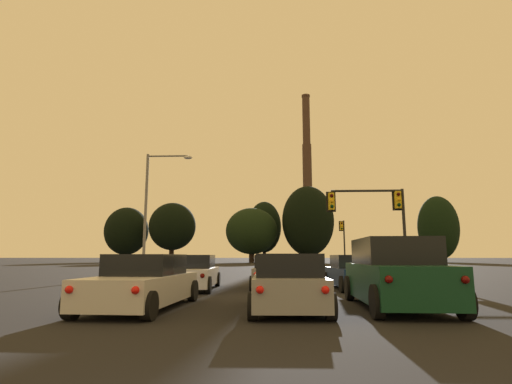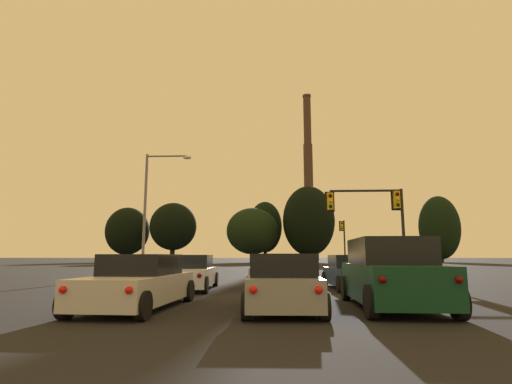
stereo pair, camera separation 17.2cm
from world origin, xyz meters
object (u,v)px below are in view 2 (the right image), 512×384
(traffic_light_overhead_right, at_px, (376,210))
(suv_right_lane_second, at_px, (390,274))
(hatchback_center_lane_front, at_px, (272,273))
(traffic_light_far_right, at_px, (343,236))
(smokestack, at_px, (309,193))
(sedan_left_lane_front, at_px, (190,273))
(hatchback_center_lane_second, at_px, (283,284))
(sedan_right_lane_front, at_px, (352,273))
(street_lamp, at_px, (152,200))
(sedan_left_lane_second, at_px, (139,283))

(traffic_light_overhead_right, bearing_deg, suv_right_lane_second, -102.93)
(hatchback_center_lane_front, distance_m, traffic_light_overhead_right, 9.69)
(traffic_light_far_right, relative_size, smokestack, 0.09)
(suv_right_lane_second, relative_size, hatchback_center_lane_front, 1.20)
(sedan_left_lane_front, relative_size, traffic_light_overhead_right, 0.88)
(suv_right_lane_second, relative_size, traffic_light_far_right, 0.86)
(hatchback_center_lane_second, xyz_separation_m, smokestack, (12.59, 137.19, 24.00))
(sedan_left_lane_front, height_order, suv_right_lane_second, suv_right_lane_second)
(hatchback_center_lane_front, bearing_deg, traffic_light_overhead_right, 47.16)
(traffic_light_overhead_right, bearing_deg, hatchback_center_lane_front, -133.77)
(sedan_left_lane_front, xyz_separation_m, suv_right_lane_second, (6.67, -5.77, 0.23))
(sedan_right_lane_front, xyz_separation_m, hatchback_center_lane_front, (-3.43, 0.12, -0.00))
(sedan_right_lane_front, relative_size, smokestack, 0.08)
(sedan_left_lane_front, relative_size, street_lamp, 0.54)
(sedan_left_lane_second, relative_size, sedan_right_lane_front, 1.01)
(suv_right_lane_second, xyz_separation_m, smokestack, (9.68, 136.53, 23.77))
(hatchback_center_lane_front, bearing_deg, street_lamp, 130.55)
(smokestack, bearing_deg, sedan_right_lane_front, -94.18)
(hatchback_center_lane_second, distance_m, sedan_left_lane_second, 3.84)
(sedan_right_lane_front, xyz_separation_m, traffic_light_far_right, (5.20, 32.56, 3.11))
(smokestack, bearing_deg, sedan_left_lane_second, -96.84)
(sedan_left_lane_second, bearing_deg, hatchback_center_lane_second, -1.84)
(suv_right_lane_second, height_order, traffic_light_far_right, traffic_light_far_right)
(sedan_left_lane_front, relative_size, hatchback_center_lane_second, 1.16)
(hatchback_center_lane_second, height_order, smokestack, smokestack)
(hatchback_center_lane_front, distance_m, traffic_light_far_right, 33.71)
(suv_right_lane_second, height_order, hatchback_center_lane_second, suv_right_lane_second)
(suv_right_lane_second, xyz_separation_m, street_lamp, (-11.94, 17.08, 4.50))
(street_lamp, bearing_deg, hatchback_center_lane_front, -50.38)
(hatchback_center_lane_second, distance_m, sedan_right_lane_front, 7.76)
(traffic_light_overhead_right, distance_m, smokestack, 125.28)
(sedan_right_lane_front, distance_m, traffic_light_overhead_right, 8.02)
(sedan_left_lane_front, xyz_separation_m, hatchback_center_lane_front, (3.42, 0.81, -0.00))
(suv_right_lane_second, height_order, sedan_left_lane_second, suv_right_lane_second)
(hatchback_center_lane_second, height_order, traffic_light_overhead_right, traffic_light_overhead_right)
(sedan_right_lane_front, relative_size, traffic_light_overhead_right, 0.88)
(hatchback_center_lane_second, bearing_deg, smokestack, 83.77)
(traffic_light_overhead_right, bearing_deg, hatchback_center_lane_second, -113.27)
(sedan_left_lane_front, bearing_deg, suv_right_lane_second, -43.51)
(sedan_left_lane_second, bearing_deg, street_lamp, 109.28)
(traffic_light_far_right, bearing_deg, sedan_right_lane_front, -99.08)
(sedan_left_lane_front, bearing_deg, sedan_left_lane_second, -93.36)
(sedan_left_lane_second, height_order, smokestack, smokestack)
(sedan_left_lane_front, bearing_deg, hatchback_center_lane_second, -62.38)
(sedan_left_lane_front, bearing_deg, hatchback_center_lane_front, 10.72)
(sedan_right_lane_front, bearing_deg, suv_right_lane_second, -93.18)
(sedan_right_lane_front, distance_m, traffic_light_far_right, 33.12)
(sedan_left_lane_front, distance_m, smokestack, 133.94)
(sedan_left_lane_front, xyz_separation_m, sedan_right_lane_front, (6.84, 0.68, 0.00))
(suv_right_lane_second, bearing_deg, sedan_right_lane_front, 90.07)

